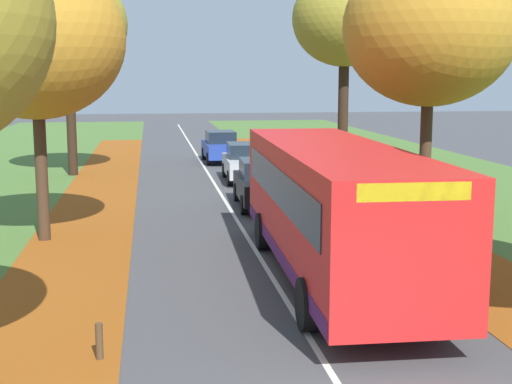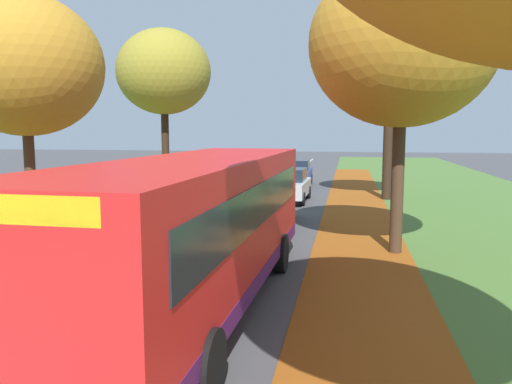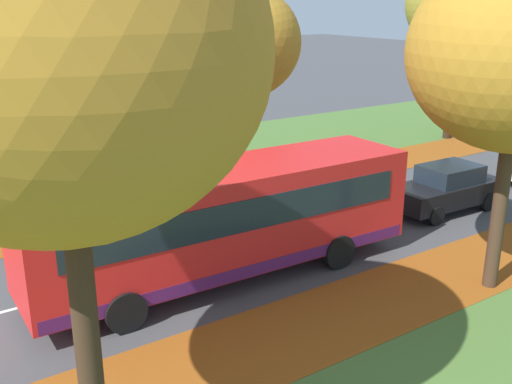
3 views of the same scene
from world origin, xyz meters
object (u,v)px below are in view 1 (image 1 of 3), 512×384
Objects in this scene: tree_left_near at (35,39)px; tree_left_mid at (67,24)px; tree_right_mid at (345,20)px; bus at (333,204)px; bollard_third at (99,341)px; car_blue_third_in_line at (221,147)px; car_black_lead at (263,183)px; car_silver_following at (245,162)px; tree_right_near at (430,28)px.

tree_left_mid is (-0.56, 13.33, 1.29)m from tree_left_near.
tree_right_mid reaches higher than bus.
tree_right_mid reaches higher than bollard_third.
tree_right_mid is 2.17× the size of car_blue_third_in_line.
car_blue_third_in_line is at bearing 69.08° from tree_left_near.
bus reaches higher than car_black_lead.
tree_left_mid reaches higher than bus.
bus is (4.85, 3.99, 1.40)m from bollard_third.
bus is at bearing -67.63° from tree_left_mid.
car_silver_following reaches higher than bollard_third.
tree_left_mid is 10.06m from car_silver_following.
tree_left_near is 1.80× the size of car_blue_third_in_line.
car_black_lead is at bearing -51.29° from tree_left_mid.
tree_right_near is 0.78× the size of bus.
car_silver_following is (4.93, 19.17, 0.51)m from bollard_third.
car_black_lead is 1.00× the size of car_silver_following.
car_silver_following is 7.04m from car_blue_third_in_line.
car_blue_third_in_line is at bearing 29.33° from tree_left_mid.
car_black_lead is (6.78, 4.17, -4.64)m from tree_left_near.
bollard_third is at bearing -99.91° from car_blue_third_in_line.
car_blue_third_in_line reaches higher than bollard_third.
tree_left_near is at bearing 103.19° from bollard_third.
bollard_third is (-9.68, -20.79, -6.68)m from tree_right_mid.
tree_right_near is 0.90× the size of tree_right_mid.
tree_right_near is at bearing -74.91° from car_blue_third_in_line.
tree_left_near is 12.53× the size of bollard_third.
tree_right_mid is 2.16× the size of car_black_lead.
tree_right_near reaches higher than car_blue_third_in_line.
bus is at bearing -34.94° from tree_left_near.
bus is 2.47× the size of car_silver_following.
car_silver_following is (6.99, 10.35, -4.64)m from tree_left_near.
tree_left_near is 16.85m from tree_right_mid.
bollard_third is at bearing -134.21° from tree_right_near.
tree_left_near is at bearing -148.36° from car_black_lead.
car_blue_third_in_line is at bearing 133.39° from tree_right_mid.
car_black_lead and car_silver_following have the same top height.
tree_right_mid is 7.96m from car_silver_following.
car_blue_third_in_line is at bearing 92.84° from car_silver_following.
car_silver_following is (-4.19, 9.80, -5.07)m from tree_right_near.
bus is 2.46× the size of car_black_lead.
tree_right_mid is 18.27m from bus.
tree_left_mid is at bearing 128.71° from car_black_lead.
bollard_third is 0.14× the size of car_blue_third_in_line.
tree_left_mid is at bearing 132.58° from tree_right_near.
tree_left_mid is at bearing 112.37° from bus.
tree_left_near is 10.42m from bollard_third.
tree_left_near is 1.79× the size of car_black_lead.
tree_right_near is (11.74, -12.78, -0.87)m from tree_left_mid.
bus is (6.92, -4.83, -3.75)m from tree_left_near.
tree_left_mid is 2.15× the size of car_black_lead.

